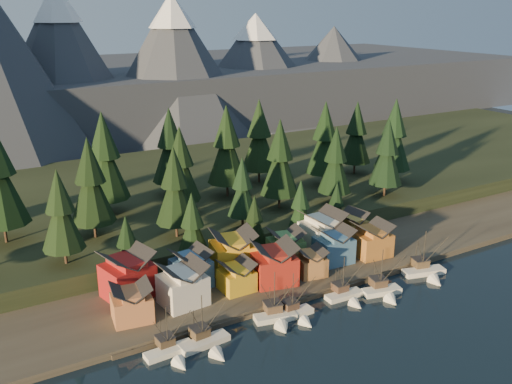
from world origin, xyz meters
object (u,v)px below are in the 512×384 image
boat_0 (172,347)px  house_front_1 (183,283)px  boat_3 (297,309)px  house_back_1 (191,267)px  house_front_0 (132,302)px  boat_5 (384,286)px  boat_6 (427,267)px  boat_4 (347,291)px  house_back_0 (127,273)px  boat_1 (207,338)px  boat_2 (277,311)px

boat_0 → house_front_1: 17.64m
boat_3 → house_back_1: bearing=121.0°
house_front_0 → house_front_1: bearing=12.6°
boat_3 → boat_5: (22.33, -1.81, 0.24)m
house_front_0 → boat_6: bearing=-3.2°
boat_6 → house_front_1: size_ratio=1.26×
boat_4 → boat_3: bearing=-173.6°
boat_0 → house_back_0: bearing=87.6°
house_front_0 → house_back_0: 10.30m
boat_6 → boat_4: bearing=-166.9°
house_front_1 → boat_6: bearing=-19.8°
boat_0 → house_front_0: bearing=98.2°
boat_3 → boat_4: (13.95, 0.90, -0.04)m
boat_0 → boat_4: 41.66m
boat_4 → house_front_0: bearing=166.1°
boat_3 → house_front_0: size_ratio=1.24×
boat_1 → boat_5: bearing=-7.0°
boat_3 → house_back_1: house_back_1 is taller
boat_2 → boat_6: (42.19, -0.54, -0.07)m
boat_4 → boat_6: size_ratio=0.88×
boat_5 → boat_6: (15.49, 2.07, -0.04)m
house_front_0 → boat_1: bearing=-48.3°
boat_5 → boat_4: bearing=174.3°
boat_1 → house_front_1: bearing=78.0°
boat_3 → boat_6: bearing=-1.7°
boat_4 → house_front_1: size_ratio=1.11×
boat_2 → boat_5: (26.70, -2.61, -0.04)m
boat_0 → boat_5: 50.08m
house_back_1 → boat_5: bearing=-37.7°
boat_2 → boat_3: (4.37, -0.81, -0.27)m
house_back_1 → boat_3: bearing=-61.9°
house_front_0 → boat_5: bearing=-8.5°
boat_2 → house_front_0: boat_2 is taller
boat_1 → boat_3: bearing=-3.9°
boat_3 → boat_6: (37.82, 0.26, 0.20)m
boat_0 → boat_2: size_ratio=0.91×
boat_3 → boat_6: boat_6 is taller
boat_5 → house_front_1: 44.76m
house_back_0 → house_back_1: (13.83, -2.48, -0.98)m
house_back_0 → boat_0: bearing=-102.1°
boat_6 → house_back_0: bearing=174.7°
boat_4 → boat_6: 23.88m
boat_0 → boat_3: bearing=-3.6°
boat_5 → house_front_0: 55.21m
boat_6 → boat_1: bearing=-164.6°
boat_4 → house_front_1: (-32.90, 14.12, 4.30)m
boat_1 → boat_0: bearing=167.7°
boat_2 → boat_0: bearing=-166.9°
boat_0 → boat_2: bearing=-1.8°
boat_2 → boat_5: bearing=6.4°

